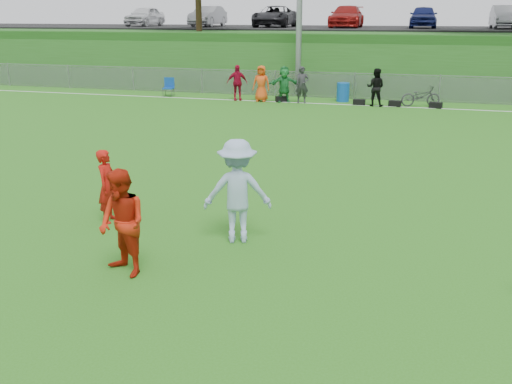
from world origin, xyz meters
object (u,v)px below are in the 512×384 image
(player_red_center, at_px, (122,223))
(player_blue, at_px, (237,191))
(recycling_bin, at_px, (343,92))
(bicycle, at_px, (421,96))
(player_red_left, at_px, (107,186))

(player_red_center, bearing_deg, player_blue, 83.32)
(recycling_bin, xyz_separation_m, bicycle, (3.59, -0.57, 0.02))
(player_red_left, relative_size, player_blue, 0.77)
(recycling_bin, bearing_deg, player_red_center, -92.76)
(player_red_left, xyz_separation_m, player_red_center, (1.50, -2.15, 0.13))
(player_red_left, distance_m, recycling_bin, 17.95)
(player_red_center, distance_m, player_blue, 2.30)
(recycling_bin, bearing_deg, player_red_left, -97.89)
(player_blue, distance_m, bicycle, 17.80)
(player_blue, xyz_separation_m, bicycle, (3.22, 17.50, -0.50))
(player_red_left, height_order, recycling_bin, player_red_left)
(player_red_center, bearing_deg, recycling_bin, 116.23)
(player_red_left, xyz_separation_m, player_blue, (2.84, -0.29, 0.22))
(player_red_left, xyz_separation_m, recycling_bin, (2.46, 17.78, -0.30))
(player_red_left, distance_m, player_red_center, 2.63)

